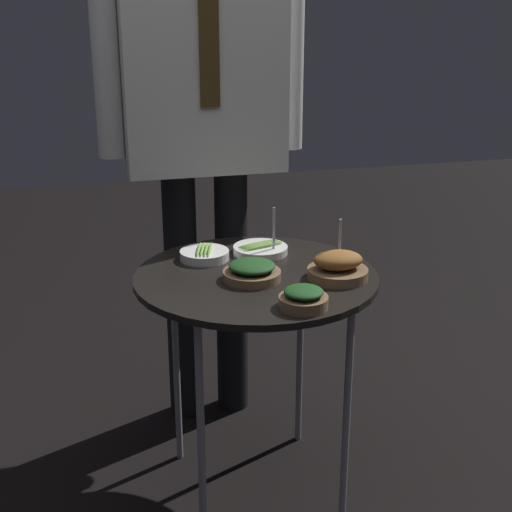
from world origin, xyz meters
TOP-DOWN VIEW (x-y plane):
  - ground_plane at (0.00, 0.00)m, footprint 8.00×8.00m
  - serving_cart at (0.00, 0.00)m, footprint 0.65×0.65m
  - bowl_spinach_mid_left at (-0.02, -0.04)m, footprint 0.15×0.15m
  - bowl_asparagus_mid_right at (-0.11, 0.15)m, footprint 0.14×0.14m
  - bowl_spinach_front_right at (0.05, -0.25)m, footprint 0.12×0.12m
  - bowl_asparagus_center at (0.06, 0.16)m, footprint 0.16×0.16m
  - bowl_roast_front_center at (0.20, -0.09)m, footprint 0.16×0.16m
  - waiter_figure at (-0.04, 0.46)m, footprint 0.64×0.24m

SIDE VIEW (x-z plane):
  - ground_plane at x=0.00m, z-range 0.00..0.00m
  - serving_cart at x=0.00m, z-range 0.29..0.96m
  - bowl_asparagus_center at x=0.06m, z-range 0.61..0.75m
  - bowl_asparagus_mid_right at x=-0.11m, z-range 0.67..0.70m
  - bowl_spinach_mid_left at x=-0.02m, z-range 0.67..0.72m
  - bowl_spinach_front_right at x=0.05m, z-range 0.67..0.72m
  - bowl_roast_front_center at x=0.20m, z-range 0.63..0.78m
  - waiter_figure at x=-0.04m, z-range 0.23..1.97m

